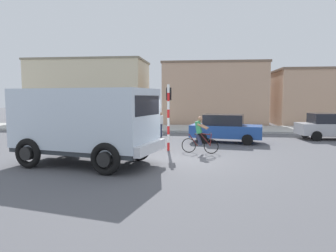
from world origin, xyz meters
name	(u,v)px	position (x,y,z in m)	size (l,w,h in m)	color
ground_plane	(179,161)	(0.00, 0.00, 0.00)	(120.00, 120.00, 0.00)	#56565B
sidewalk_far	(191,128)	(0.00, 12.58, 0.08)	(80.00, 5.00, 0.16)	#ADADA8
truck_foreground	(86,121)	(-3.51, -0.95, 1.67)	(5.83, 3.70, 2.90)	silver
cyclist	(200,135)	(0.79, 1.95, 0.86)	(1.71, 0.55, 1.72)	black
traffic_light_pole	(169,108)	(-0.72, 2.54, 2.07)	(0.24, 0.43, 3.20)	red
car_red_near	(122,123)	(-4.56, 8.19, 0.82)	(4.12, 2.12, 1.60)	#1E2328
car_white_mid	(331,126)	(8.79, 7.64, 0.82)	(4.10, 2.08, 1.60)	#B7B7BC
car_far_side	(225,128)	(2.23, 5.62, 0.82)	(4.24, 2.41, 1.60)	#234C9E
pedestrian_near_kerb	(160,124)	(-1.81, 7.69, 0.85)	(0.34, 0.22, 1.62)	#2D334C
building_corner_left	(90,91)	(-11.10, 19.98, 3.25)	(12.00, 6.38, 6.49)	beige
building_mid_block	(214,94)	(1.99, 18.16, 2.93)	(9.70, 5.49, 5.85)	tan
building_corner_right	(319,97)	(11.89, 18.49, 2.59)	(8.33, 6.30, 5.18)	tan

